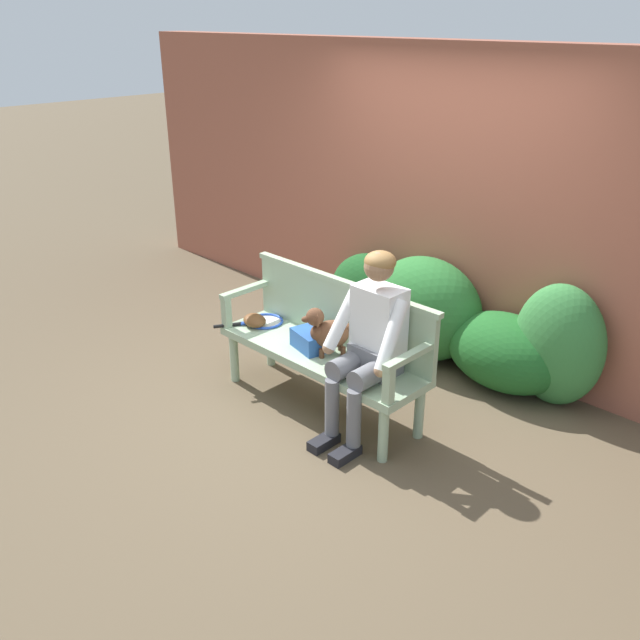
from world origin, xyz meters
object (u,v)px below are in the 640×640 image
(garden_bench, at_px, (320,358))
(sports_bag, at_px, (311,340))
(person_seated, at_px, (370,339))
(dog_on_bench, at_px, (327,331))
(baseball_glove, at_px, (255,320))
(tennis_racket, at_px, (262,322))

(garden_bench, bearing_deg, sports_bag, -166.77)
(garden_bench, height_order, sports_bag, sports_bag)
(person_seated, bearing_deg, garden_bench, 178.22)
(person_seated, relative_size, dog_on_bench, 3.64)
(person_seated, distance_m, sports_bag, 0.60)
(baseball_glove, bearing_deg, person_seated, 18.37)
(garden_bench, relative_size, person_seated, 1.28)
(person_seated, relative_size, tennis_racket, 2.37)
(tennis_racket, height_order, sports_bag, sports_bag)
(baseball_glove, distance_m, sports_bag, 0.60)
(garden_bench, xyz_separation_m, dog_on_bench, (0.07, -0.00, 0.25))
(dog_on_bench, relative_size, sports_bag, 1.32)
(sports_bag, bearing_deg, baseball_glove, -177.28)
(person_seated, bearing_deg, dog_on_bench, 177.99)
(sports_bag, bearing_deg, tennis_racket, 175.59)
(tennis_racket, bearing_deg, baseball_glove, -88.95)
(garden_bench, xyz_separation_m, baseball_glove, (-0.68, -0.05, 0.11))
(garden_bench, distance_m, dog_on_bench, 0.26)
(garden_bench, height_order, dog_on_bench, dog_on_bench)
(person_seated, distance_m, dog_on_bench, 0.43)
(baseball_glove, bearing_deg, tennis_racket, 107.86)
(dog_on_bench, xyz_separation_m, tennis_racket, (-0.75, 0.03, -0.17))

